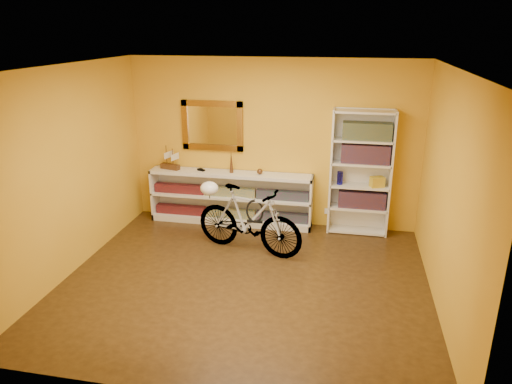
% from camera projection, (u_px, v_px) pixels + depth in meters
% --- Properties ---
extents(floor, '(4.50, 4.00, 0.01)m').
position_uv_depth(floor, '(245.00, 282.00, 5.93)').
color(floor, '#301E0D').
rests_on(floor, ground).
extents(ceiling, '(4.50, 4.00, 0.01)m').
position_uv_depth(ceiling, '(243.00, 67.00, 5.07)').
color(ceiling, silver).
rests_on(ceiling, ground).
extents(back_wall, '(4.50, 0.01, 2.60)m').
position_uv_depth(back_wall, '(272.00, 144.00, 7.36)').
color(back_wall, gold).
rests_on(back_wall, ground).
extents(left_wall, '(0.01, 4.00, 2.60)m').
position_uv_depth(left_wall, '(68.00, 172.00, 5.92)').
color(left_wall, gold).
rests_on(left_wall, ground).
extents(right_wall, '(0.01, 4.00, 2.60)m').
position_uv_depth(right_wall, '(449.00, 196.00, 5.09)').
color(right_wall, gold).
rests_on(right_wall, ground).
extents(gilt_mirror, '(0.98, 0.06, 0.78)m').
position_uv_depth(gilt_mirror, '(212.00, 126.00, 7.41)').
color(gilt_mirror, brown).
rests_on(gilt_mirror, back_wall).
extents(wall_socket, '(0.09, 0.02, 0.09)m').
position_uv_depth(wall_socket, '(327.00, 211.00, 7.52)').
color(wall_socket, silver).
rests_on(wall_socket, back_wall).
extents(console_unit, '(2.60, 0.35, 0.85)m').
position_uv_depth(console_unit, '(231.00, 198.00, 7.59)').
color(console_unit, silver).
rests_on(console_unit, floor).
extents(cd_row_lower, '(2.50, 0.13, 0.14)m').
position_uv_depth(cd_row_lower, '(231.00, 213.00, 7.65)').
color(cd_row_lower, black).
rests_on(cd_row_lower, console_unit).
extents(cd_row_upper, '(2.50, 0.13, 0.14)m').
position_uv_depth(cd_row_upper, '(230.00, 192.00, 7.53)').
color(cd_row_upper, '#1C537F').
rests_on(cd_row_upper, console_unit).
extents(model_ship, '(0.34, 0.20, 0.38)m').
position_uv_depth(model_ship, '(170.00, 157.00, 7.57)').
color(model_ship, '#3E2411').
rests_on(model_ship, console_unit).
extents(toy_car, '(0.00, 0.01, 0.00)m').
position_uv_depth(toy_car, '(201.00, 171.00, 7.54)').
color(toy_car, black).
rests_on(toy_car, console_unit).
extents(bronze_ornament, '(0.06, 0.06, 0.36)m').
position_uv_depth(bronze_ornament, '(231.00, 161.00, 7.38)').
color(bronze_ornament, '#56341D').
rests_on(bronze_ornament, console_unit).
extents(decorative_orb, '(0.09, 0.09, 0.09)m').
position_uv_depth(decorative_orb, '(260.00, 171.00, 7.35)').
color(decorative_orb, '#56341D').
rests_on(decorative_orb, console_unit).
extents(bookcase, '(0.90, 0.30, 1.90)m').
position_uv_depth(bookcase, '(360.00, 173.00, 7.07)').
color(bookcase, silver).
rests_on(bookcase, floor).
extents(book_row_a, '(0.70, 0.22, 0.26)m').
position_uv_depth(book_row_a, '(362.00, 199.00, 7.19)').
color(book_row_a, maroon).
rests_on(book_row_a, bookcase).
extents(book_row_b, '(0.70, 0.22, 0.28)m').
position_uv_depth(book_row_b, '(365.00, 154.00, 6.96)').
color(book_row_b, maroon).
rests_on(book_row_b, bookcase).
extents(book_row_c, '(0.70, 0.22, 0.25)m').
position_uv_depth(book_row_c, '(367.00, 131.00, 6.85)').
color(book_row_c, '#163C50').
rests_on(book_row_c, bookcase).
extents(travel_mug, '(0.09, 0.09, 0.20)m').
position_uv_depth(travel_mug, '(340.00, 178.00, 7.13)').
color(travel_mug, '#16148F').
rests_on(travel_mug, bookcase).
extents(red_tin, '(0.13, 0.13, 0.16)m').
position_uv_depth(red_tin, '(349.00, 133.00, 6.94)').
color(red_tin, maroon).
rests_on(red_tin, bookcase).
extents(yellow_bag, '(0.23, 0.20, 0.15)m').
position_uv_depth(yellow_bag, '(377.00, 182.00, 7.02)').
color(yellow_bag, gold).
rests_on(yellow_bag, bookcase).
extents(bicycle, '(0.83, 1.69, 0.96)m').
position_uv_depth(bicycle, '(249.00, 220.00, 6.58)').
color(bicycle, silver).
rests_on(bicycle, floor).
extents(helmet, '(0.26, 0.25, 0.20)m').
position_uv_depth(helmet, '(209.00, 188.00, 6.73)').
color(helmet, white).
rests_on(helmet, bicycle).
extents(u_lock, '(0.25, 0.03, 0.25)m').
position_uv_depth(u_lock, '(255.00, 211.00, 6.50)').
color(u_lock, black).
rests_on(u_lock, bicycle).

